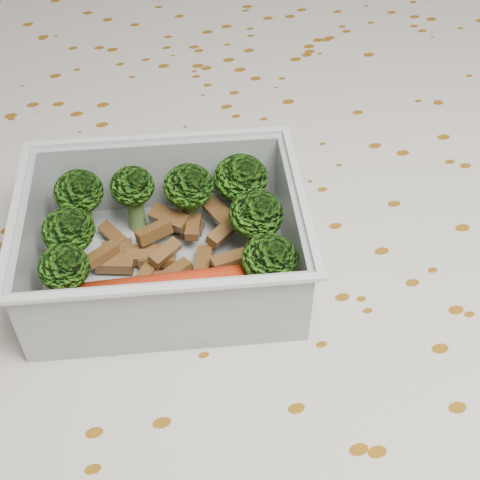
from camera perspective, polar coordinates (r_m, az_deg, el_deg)
name	(u,v)px	position (r m, az deg, el deg)	size (l,w,h in m)	color
dining_table	(252,358)	(0.47, 1.01, -10.07)	(1.40, 0.90, 0.75)	brown
tablecloth	(253,313)	(0.43, 1.10, -6.24)	(1.46, 0.96, 0.19)	beige
lunch_container	(165,250)	(0.39, -6.41, -0.82)	(0.18, 0.15, 0.06)	#B3BCC2
broccoli_florets	(173,214)	(0.39, -5.74, 2.23)	(0.14, 0.11, 0.05)	#608C3F
meat_pile	(170,245)	(0.40, -5.98, -0.44)	(0.10, 0.07, 0.02)	brown
sausage	(173,294)	(0.36, -5.75, -4.57)	(0.14, 0.04, 0.02)	#B72A10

